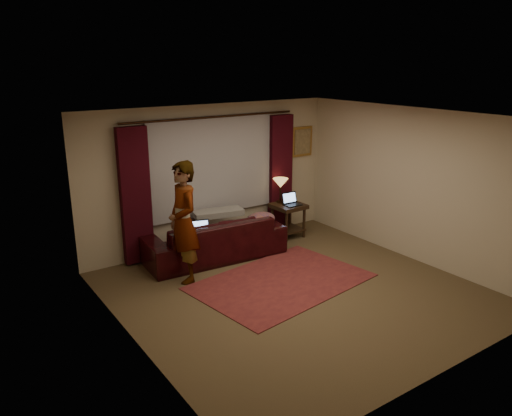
{
  "coord_description": "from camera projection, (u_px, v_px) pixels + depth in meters",
  "views": [
    {
      "loc": [
        -4.35,
        -5.27,
        3.37
      ],
      "look_at": [
        0.1,
        1.2,
        1.0
      ],
      "focal_mm": 35.0,
      "sensor_mm": 36.0,
      "label": 1
    }
  ],
  "objects": [
    {
      "name": "end_table",
      "position": [
        288.0,
        220.0,
        9.73
      ],
      "size": [
        0.58,
        0.58,
        0.66
      ],
      "primitive_type": "cube",
      "rotation": [
        0.0,
        0.0,
        0.02
      ],
      "color": "black",
      "rests_on": "floor"
    },
    {
      "name": "ceiling",
      "position": [
        300.0,
        117.0,
        6.74
      ],
      "size": [
        5.0,
        5.0,
        0.02
      ],
      "primitive_type": "cube",
      "color": "silver",
      "rests_on": "ground"
    },
    {
      "name": "clothing_pile",
      "position": [
        261.0,
        219.0,
        8.89
      ],
      "size": [
        0.54,
        0.42,
        0.23
      ],
      "primitive_type": "ellipsoid",
      "rotation": [
        0.0,
        0.0,
        -0.0
      ],
      "color": "brown",
      "rests_on": "sofa"
    },
    {
      "name": "tiffany_lamp",
      "position": [
        280.0,
        191.0,
        9.68
      ],
      "size": [
        0.36,
        0.36,
        0.48
      ],
      "primitive_type": null,
      "rotation": [
        0.0,
        0.0,
        -0.23
      ],
      "color": "olive",
      "rests_on": "end_table"
    },
    {
      "name": "area_rug",
      "position": [
        281.0,
        282.0,
        7.82
      ],
      "size": [
        2.89,
        2.14,
        0.01
      ],
      "primitive_type": "cube",
      "rotation": [
        0.0,
        0.0,
        0.14
      ],
      "color": "maroon",
      "rests_on": "floor"
    },
    {
      "name": "sofa",
      "position": [
        214.0,
        231.0,
        8.64
      ],
      "size": [
        2.52,
        1.23,
        0.99
      ],
      "primitive_type": "imported",
      "rotation": [
        0.0,
        0.0,
        3.07
      ],
      "color": "black",
      "rests_on": "floor"
    },
    {
      "name": "floor",
      "position": [
        296.0,
        292.0,
        7.5
      ],
      "size": [
        5.0,
        5.0,
        0.01
      ],
      "primitive_type": "cube",
      "color": "brown",
      "rests_on": "ground"
    },
    {
      "name": "sheer_curtain",
      "position": [
        213.0,
        166.0,
        8.99
      ],
      "size": [
        2.5,
        0.05,
        1.8
      ],
      "primitive_type": "cube",
      "color": "#9D9DA5",
      "rests_on": "wall_back"
    },
    {
      "name": "drape_right",
      "position": [
        280.0,
        173.0,
        9.85
      ],
      "size": [
        0.5,
        0.14,
        2.3
      ],
      "primitive_type": "cube",
      "color": "#32070F",
      "rests_on": "floor"
    },
    {
      "name": "laptop_sofa",
      "position": [
        201.0,
        229.0,
        8.36
      ],
      "size": [
        0.42,
        0.44,
        0.24
      ],
      "primitive_type": null,
      "rotation": [
        0.0,
        0.0,
        -0.31
      ],
      "color": "black",
      "rests_on": "sofa"
    },
    {
      "name": "wall_back",
      "position": [
        211.0,
        176.0,
        9.09
      ],
      "size": [
        5.0,
        0.02,
        2.6
      ],
      "primitive_type": "cube",
      "color": "beige",
      "rests_on": "ground"
    },
    {
      "name": "drape_left",
      "position": [
        135.0,
        196.0,
        8.23
      ],
      "size": [
        0.5,
        0.14,
        2.3
      ],
      "primitive_type": "cube",
      "color": "#32070F",
      "rests_on": "floor"
    },
    {
      "name": "throw_blanket",
      "position": [
        218.0,
        198.0,
        8.79
      ],
      "size": [
        0.94,
        0.53,
        0.1
      ],
      "primitive_type": "cube",
      "rotation": [
        0.0,
        0.0,
        -0.2
      ],
      "color": "gray",
      "rests_on": "sofa"
    },
    {
      "name": "wall_front",
      "position": [
        451.0,
        267.0,
        5.15
      ],
      "size": [
        5.0,
        0.02,
        2.6
      ],
      "primitive_type": "cube",
      "color": "beige",
      "rests_on": "ground"
    },
    {
      "name": "wall_left",
      "position": [
        130.0,
        245.0,
        5.76
      ],
      "size": [
        0.02,
        5.0,
        2.6
      ],
      "primitive_type": "cube",
      "color": "beige",
      "rests_on": "ground"
    },
    {
      "name": "person",
      "position": [
        183.0,
        222.0,
        7.65
      ],
      "size": [
        0.6,
        0.6,
        1.9
      ],
      "primitive_type": "imported",
      "rotation": [
        0.0,
        0.0,
        -1.64
      ],
      "color": "gray",
      "rests_on": "floor"
    },
    {
      "name": "curtain_rod",
      "position": [
        213.0,
        117.0,
        8.69
      ],
      "size": [
        0.04,
        0.04,
        3.4
      ],
      "primitive_type": "cylinder",
      "color": "black",
      "rests_on": "wall_back"
    },
    {
      "name": "picture_frame",
      "position": [
        302.0,
        141.0,
        10.08
      ],
      "size": [
        0.5,
        0.04,
        0.6
      ],
      "primitive_type": "cube",
      "color": "#B1823B",
      "rests_on": "wall_back"
    },
    {
      "name": "laptop_table",
      "position": [
        293.0,
        199.0,
        9.54
      ],
      "size": [
        0.33,
        0.36,
        0.23
      ],
      "primitive_type": null,
      "rotation": [
        0.0,
        0.0,
        -0.03
      ],
      "color": "black",
      "rests_on": "end_table"
    },
    {
      "name": "wall_right",
      "position": [
        412.0,
        185.0,
        8.48
      ],
      "size": [
        0.02,
        5.0,
        2.6
      ],
      "primitive_type": "cube",
      "color": "beige",
      "rests_on": "ground"
    }
  ]
}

